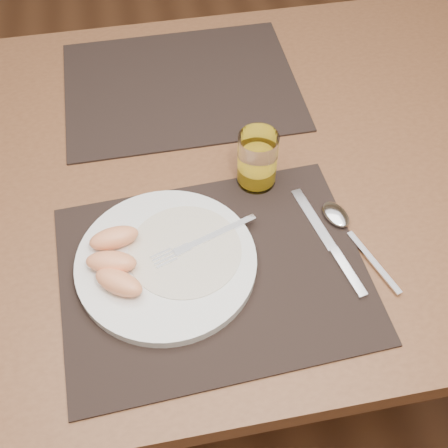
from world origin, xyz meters
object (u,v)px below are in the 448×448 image
placemat_near (213,273)px  placemat_far (181,86)px  plate (166,262)px  fork (196,243)px  knife (333,249)px  spoon (341,221)px  table (207,197)px  juice_glass (257,162)px

placemat_near → placemat_far: bearing=88.2°
plate → fork: 0.05m
knife → spoon: size_ratio=1.16×
table → fork: bearing=-104.3°
spoon → juice_glass: juice_glass is taller
table → placemat_far: placemat_far is taller
plate → spoon: size_ratio=1.43×
plate → spoon: 0.28m
spoon → knife: bearing=-120.3°
fork → spoon: bearing=2.1°
placemat_far → knife: bearing=-68.3°
placemat_far → plate: size_ratio=1.67×
plate → table: bearing=64.4°
placemat_near → placemat_far: (0.01, 0.44, 0.00)m
placemat_near → plate: (-0.07, 0.03, 0.01)m
placemat_near → spoon: spoon is taller
fork → plate: bearing=-159.1°
placemat_far → plate: (-0.08, -0.41, 0.01)m
table → spoon: spoon is taller
placemat_far → juice_glass: size_ratio=4.56×
knife → juice_glass: juice_glass is taller
table → knife: 0.28m
placemat_near → juice_glass: bearing=58.4°
plate → placemat_far: bearing=79.0°
fork → knife: fork is taller
plate → fork: size_ratio=1.58×
placemat_far → placemat_near: bearing=-91.8°
placemat_far → fork: 0.40m
knife → placemat_far: bearing=111.7°
table → placemat_far: size_ratio=3.11×
placemat_near → plate: bearing=159.4°
placemat_near → knife: bearing=1.4°
placemat_far → knife: (0.17, -0.44, 0.00)m
plate → spoon: plate is taller
table → fork: fork is taller
table → juice_glass: size_ratio=14.20×
table → spoon: 0.27m
placemat_near → juice_glass: size_ratio=4.56×
fork → knife: 0.21m
plate → knife: 0.25m
knife → fork: bearing=169.2°
knife → juice_glass: size_ratio=2.22×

